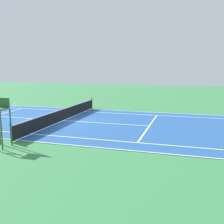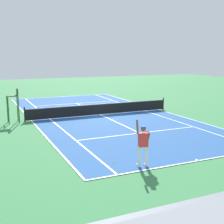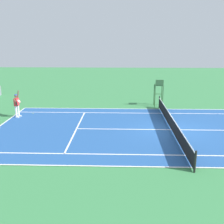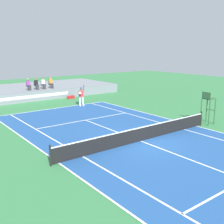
# 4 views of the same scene
# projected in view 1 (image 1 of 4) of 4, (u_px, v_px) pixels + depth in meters

# --- Properties ---
(ground_plane) EXTENTS (80.00, 80.00, 0.00)m
(ground_plane) POSITION_uv_depth(u_px,v_px,m) (63.00, 121.00, 19.45)
(ground_plane) COLOR #387F47
(court) EXTENTS (11.08, 23.88, 0.03)m
(court) POSITION_uv_depth(u_px,v_px,m) (63.00, 121.00, 19.45)
(court) COLOR #235193
(court) RESTS_ON ground
(net) EXTENTS (11.98, 0.10, 1.07)m
(net) POSITION_uv_depth(u_px,v_px,m) (63.00, 114.00, 19.36)
(net) COLOR black
(net) RESTS_ON ground
(tennis_ball) EXTENTS (0.07, 0.07, 0.07)m
(tennis_ball) POSITION_uv_depth(u_px,v_px,m) (222.00, 147.00, 12.99)
(tennis_ball) COLOR #D1E533
(tennis_ball) RESTS_ON ground
(umpire_chair) EXTENTS (0.77, 0.77, 2.44)m
(umpire_chair) POSITION_uv_depth(u_px,v_px,m) (0.00, 116.00, 12.90)
(umpire_chair) COLOR #2D562D
(umpire_chair) RESTS_ON ground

